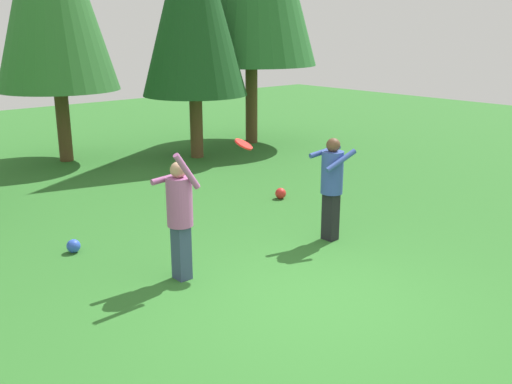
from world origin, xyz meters
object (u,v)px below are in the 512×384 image
person_thrower (180,211)px  ball_blue (74,246)px  frisbee (244,144)px  ball_red (281,193)px  person_catcher (332,181)px

person_thrower → ball_blue: 2.14m
frisbee → ball_red: (2.48, 1.84, -1.58)m
ball_blue → ball_red: bearing=-0.1°
person_thrower → person_catcher: (2.60, -0.32, 0.01)m
person_thrower → frisbee: 1.30m
frisbee → ball_red: bearing=36.6°
person_thrower → frisbee: person_thrower is taller
person_catcher → frisbee: 1.72m
person_thrower → ball_blue: size_ratio=8.67×
person_catcher → ball_blue: person_catcher is taller
person_catcher → frisbee: bearing=0.0°
person_catcher → ball_blue: bearing=-22.2°
ball_red → ball_blue: size_ratio=1.05×
person_thrower → ball_blue: bearing=112.4°
person_thrower → ball_blue: (-0.70, 1.83, -0.85)m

